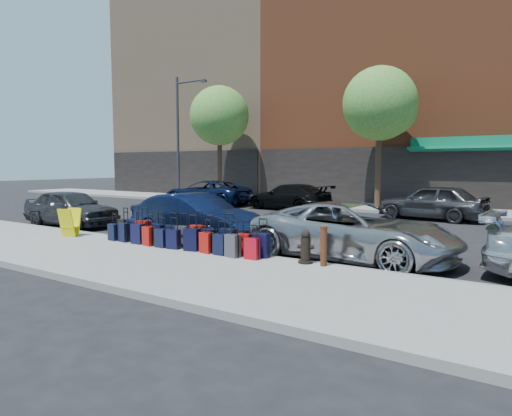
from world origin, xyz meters
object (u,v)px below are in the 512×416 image
Objects in this scene: tree_left at (221,117)px; display_rack at (70,223)px; bollard at (324,245)px; tree_center at (382,106)px; streetlight at (180,130)px; car_far_1 at (289,197)px; car_far_0 at (207,193)px; car_near_1 at (195,218)px; fire_hydrant at (306,248)px; suitcase_front_5 at (183,236)px; car_far_2 at (432,202)px; car_near_0 at (71,208)px; car_near_2 at (353,231)px.

display_rack is (5.64, -14.88, -4.83)m from tree_left.
tree_left is 20.60m from bollard.
streetlight is (-13.44, -0.70, -0.75)m from tree_center.
streetlight is 22.13m from bollard.
car_far_0 is at bearing -78.75° from car_far_1.
streetlight is 17.31m from car_near_1.
car_near_1 reaches higher than fire_hydrant.
tree_left is 8.15× the size of bollard.
car_far_0 is (-7.82, 9.88, -0.01)m from car_near_1.
tree_center is 15.11m from suitcase_front_5.
car_far_2 is at bearing 75.58° from fire_hydrant.
tree_left is at bearing 180.00° from tree_center.
car_near_1 reaches higher than display_rack.
car_far_0 is (-8.73, 11.43, 0.29)m from suitcase_front_5.
car_far_0 is at bearing -27.85° from streetlight.
car_near_1 is (6.33, 0.06, 0.02)m from car_near_0.
tree_left is 1.39× the size of car_near_2.
car_near_0 is at bearing -13.24° from car_far_1.
suitcase_front_5 is at bearing -103.29° from car_near_0.
suitcase_front_5 is 0.17× the size of car_far_0.
fire_hydrant is at bearing -46.39° from tree_left.
bollard reaches higher than fire_hydrant.
streetlight is 1.77× the size of car_far_2.
car_near_2 is (8.43, 2.24, 0.14)m from display_rack.
car_near_2 reaches higher than car_near_0.
car_far_2 reaches higher than car_near_2.
car_far_0 reaches higher than suitcase_front_5.
car_near_1 reaches higher than car_far_0.
car_far_1 is (3.82, 10.33, -0.03)m from car_near_0.
car_near_1 is at bearing 147.94° from fire_hydrant.
car_far_2 is at bearing 91.59° from bollard.
tree_left reaches higher than suitcase_front_5.
car_far_0 reaches higher than car_far_1.
fire_hydrant is 13.83m from car_far_1.
car_far_0 is (-4.56, 12.06, 0.15)m from display_rack.
suitcase_front_5 is 3.77m from fire_hydrant.
car_far_0 reaches higher than bollard.
streetlight reaches higher than car_near_2.
bollard is 1.02× the size of display_rack.
fire_hydrant is (16.52, -13.55, -4.16)m from streetlight.
car_far_2 is at bearing -21.83° from car_near_1.
tree_left is at bearing 39.07° from car_near_1.
suitcase_front_5 is 4.21m from display_rack.
suitcase_front_5 is at bearing -11.83° from car_far_2.
car_near_1 is (11.84, -12.00, -3.92)m from streetlight.
suitcase_front_5 is 1.21× the size of fire_hydrant.
car_near_2 is at bearing -91.06° from car_near_0.
car_near_0 is (-3.07, 2.12, 0.14)m from display_rack.
suitcase_front_5 is at bearing -92.80° from tree_center.
fire_hydrant is at bearing -39.37° from streetlight.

